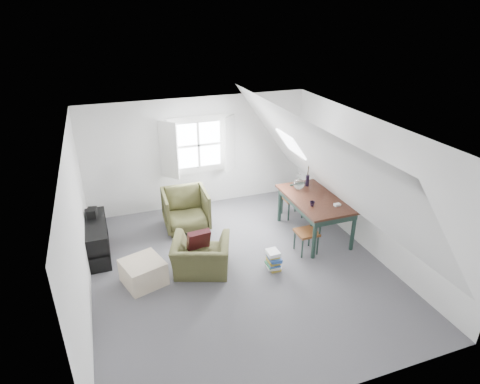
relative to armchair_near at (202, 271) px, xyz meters
name	(u,v)px	position (x,y,z in m)	size (l,w,h in m)	color
floor	(239,268)	(0.65, -0.15, 0.00)	(5.50, 5.50, 0.00)	#4F4E53
ceiling	(239,133)	(0.65, -0.15, 2.50)	(5.50, 5.50, 0.00)	white
wall_back	(198,153)	(0.65, 2.60, 1.25)	(5.00, 5.00, 0.00)	silver
wall_front	(326,317)	(0.65, -2.90, 1.25)	(5.00, 5.00, 0.00)	silver
wall_left	(78,232)	(-1.85, -0.15, 1.25)	(5.50, 5.50, 0.00)	silver
wall_right	(367,185)	(3.15, -0.15, 1.25)	(5.50, 5.50, 0.00)	silver
slope_left	(140,190)	(-0.90, -0.15, 1.78)	(5.50, 5.50, 0.00)	white
slope_right	(325,165)	(2.20, -0.15, 1.78)	(5.50, 5.50, 0.00)	white
dormer_window	(199,146)	(0.65, 2.53, 1.45)	(1.71, 0.35, 1.30)	white
skylight	(291,144)	(2.20, 1.15, 1.75)	(0.55, 0.75, 0.04)	white
armchair_near	(202,271)	(0.00, 0.00, 0.00)	(0.97, 0.85, 0.63)	#414121
armchair_far	(187,227)	(0.09, 1.61, 0.00)	(0.89, 0.91, 0.83)	#414121
throw_pillow	(199,240)	(0.00, 0.15, 0.55)	(0.39, 0.11, 0.39)	#3B1014
ottoman	(143,272)	(-1.00, 0.02, 0.21)	(0.63, 0.63, 0.42)	#C4B194
dining_table	(315,202)	(2.45, 0.46, 0.72)	(1.00, 1.67, 0.83)	black
demijohn	(299,183)	(2.30, 0.91, 0.97)	(0.23, 0.23, 0.32)	silver
vase_twigs	(307,180)	(2.55, 1.01, 0.97)	(0.08, 0.08, 0.59)	black
cup	(312,206)	(2.20, 0.16, 0.83)	(0.10, 0.10, 0.09)	black
paper_box	(337,205)	(2.65, 0.01, 0.85)	(0.12, 0.08, 0.04)	white
dining_chair_far	(293,198)	(2.40, 1.28, 0.45)	(0.41, 0.41, 0.87)	brown
dining_chair_near	(308,231)	(2.04, -0.05, 0.43)	(0.39, 0.39, 0.83)	brown
media_shelf	(96,241)	(-1.70, 1.15, 0.30)	(0.43, 1.29, 0.66)	black
electronics_box	(92,213)	(-1.70, 1.44, 0.74)	(0.16, 0.22, 0.18)	black
magazine_stack	(273,260)	(1.21, -0.35, 0.18)	(0.27, 0.32, 0.36)	#B29933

